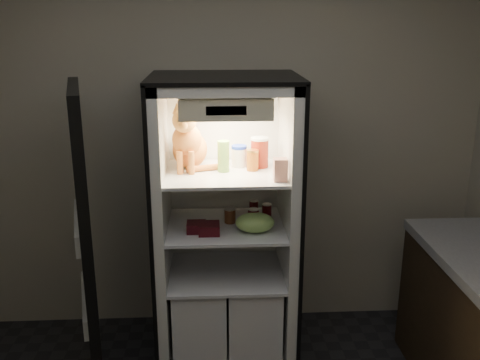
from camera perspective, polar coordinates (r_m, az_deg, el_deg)
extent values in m
plane|color=#B2AA94|center=(3.74, -1.79, 3.78)|extent=(3.60, 0.00, 3.60)
cube|color=white|center=(3.74, -1.68, -3.03)|extent=(0.85, 0.06, 1.85)
cube|color=white|center=(3.45, -8.13, -4.93)|extent=(0.06, 0.70, 1.85)
cube|color=white|center=(3.47, 5.01, -4.70)|extent=(0.06, 0.70, 1.85)
cube|color=white|center=(3.22, -1.67, 10.12)|extent=(0.85, 0.70, 0.06)
cube|color=white|center=(3.86, -1.43, -17.27)|extent=(0.85, 0.70, 0.06)
cube|color=black|center=(3.46, -8.83, -4.94)|extent=(0.02, 0.72, 1.87)
cube|color=black|center=(3.48, 5.70, -4.68)|extent=(0.02, 0.72, 1.87)
cube|color=black|center=(3.21, -1.67, 10.87)|extent=(0.90, 0.72, 0.02)
cube|color=white|center=(3.30, -1.57, 0.70)|extent=(0.73, 0.62, 0.02)
cube|color=white|center=(3.41, -1.53, -4.95)|extent=(0.73, 0.62, 0.02)
cube|color=white|center=(3.67, -4.27, -13.44)|extent=(0.34, 0.58, 0.48)
cube|color=white|center=(3.67, 1.35, -13.32)|extent=(0.34, 0.58, 0.48)
cube|color=white|center=(3.55, -1.49, -9.91)|extent=(0.73, 0.62, 0.02)
cube|color=#F7EFCA|center=(2.99, -1.53, 7.68)|extent=(0.52, 0.18, 0.12)
cube|color=black|center=(2.91, -1.48, 7.41)|extent=(0.22, 0.01, 0.05)
cube|color=black|center=(3.32, -16.01, -6.37)|extent=(0.26, 0.86, 1.85)
cube|color=white|center=(3.44, -15.94, -12.51)|extent=(0.21, 0.63, 0.12)
cube|color=white|center=(3.23, -16.65, -4.73)|extent=(0.21, 0.63, 0.12)
ellipsoid|color=#B95017|center=(3.41, -5.37, 3.27)|extent=(0.25, 0.30, 0.23)
ellipsoid|color=#B95017|center=(3.28, -5.69, 4.30)|extent=(0.20, 0.18, 0.20)
sphere|color=orange|center=(3.19, -5.96, 6.34)|extent=(0.16, 0.16, 0.15)
sphere|color=orange|center=(3.13, -6.13, 5.84)|extent=(0.07, 0.07, 0.06)
cone|color=orange|center=(3.19, -6.76, 7.64)|extent=(0.06, 0.06, 0.07)
cone|color=orange|center=(3.18, -5.18, 7.64)|extent=(0.06, 0.06, 0.07)
cylinder|color=#B95017|center=(3.25, -6.44, 1.85)|extent=(0.04, 0.04, 0.14)
cylinder|color=#B95017|center=(3.24, -5.21, 1.84)|extent=(0.04, 0.04, 0.14)
cylinder|color=#B95017|center=(3.32, -3.51, 1.33)|extent=(0.26, 0.12, 0.04)
cylinder|color=#238238|center=(3.28, -1.78, 2.41)|extent=(0.07, 0.07, 0.18)
cylinder|color=#238238|center=(3.26, -1.79, 4.05)|extent=(0.07, 0.07, 0.02)
cylinder|color=white|center=(3.40, -0.10, 2.42)|extent=(0.10, 0.10, 0.12)
cylinder|color=#1B36BE|center=(3.38, -0.10, 3.54)|extent=(0.10, 0.10, 0.02)
cylinder|color=maroon|center=(3.31, 1.34, 2.03)|extent=(0.07, 0.07, 0.12)
cylinder|color=#C38634|center=(3.29, 1.35, 3.14)|extent=(0.07, 0.07, 0.01)
cylinder|color=maroon|center=(3.38, 2.10, 2.85)|extent=(0.11, 0.11, 0.18)
cylinder|color=white|center=(3.36, 2.12, 4.43)|extent=(0.11, 0.11, 0.01)
cube|color=silver|center=(3.11, 4.33, 1.11)|extent=(0.08, 0.08, 0.13)
cylinder|color=black|center=(3.53, 1.47, -3.06)|extent=(0.06, 0.06, 0.11)
cylinder|color=#B2B2B2|center=(3.52, 1.48, -2.23)|extent=(0.06, 0.06, 0.00)
cylinder|color=black|center=(3.46, 2.88, -3.51)|extent=(0.06, 0.06, 0.11)
cylinder|color=#B2B2B2|center=(3.44, 2.89, -2.62)|extent=(0.06, 0.06, 0.00)
cylinder|color=black|center=(3.33, 1.44, -4.19)|extent=(0.07, 0.07, 0.13)
cylinder|color=#B2B2B2|center=(3.30, 1.45, -3.15)|extent=(0.07, 0.07, 0.00)
cylinder|color=brown|center=(3.43, -1.07, -3.86)|extent=(0.07, 0.07, 0.09)
cylinder|color=#B2B2B2|center=(3.41, -1.08, -3.07)|extent=(0.07, 0.07, 0.01)
ellipsoid|color=#81B253|center=(3.28, 1.61, -4.56)|extent=(0.24, 0.17, 0.12)
cube|color=#4F0D16|center=(3.30, -4.68, -5.02)|extent=(0.12, 0.12, 0.06)
cube|color=#4F0D16|center=(3.27, -3.31, -5.19)|extent=(0.13, 0.13, 0.06)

